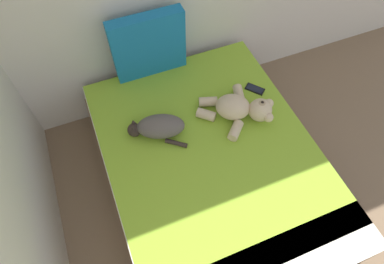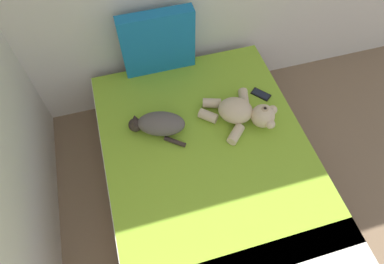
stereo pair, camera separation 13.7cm
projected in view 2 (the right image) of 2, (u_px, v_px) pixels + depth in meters
The scene contains 6 objects.
ground_plane at pixel (355, 251), 2.41m from camera, with size 10.39×10.39×0.00m, color #7A6047.
bed at pixel (208, 171), 2.49m from camera, with size 1.49×1.97×0.50m.
patterned_cushion at pixel (158, 43), 2.52m from camera, with size 0.57×0.11×0.53m.
cat at pixel (159, 124), 2.34m from camera, with size 0.42×0.34×0.15m.
teddy_bear at pixel (243, 113), 2.38m from camera, with size 0.56×0.46×0.19m.
cell_phone at pixel (261, 94), 2.57m from camera, with size 0.15×0.16×0.01m.
Camera 2 is at (0.76, 1.61, 2.50)m, focal length 30.67 mm.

